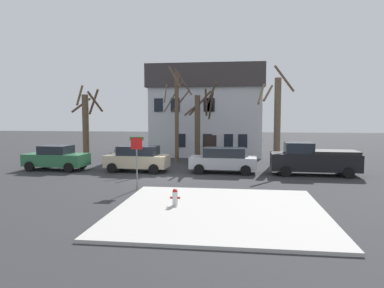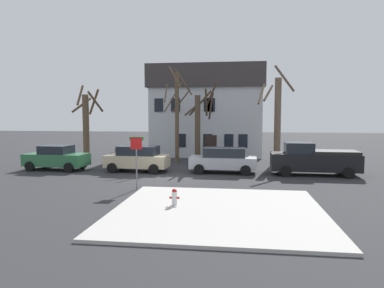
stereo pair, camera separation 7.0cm
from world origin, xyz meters
name	(u,v)px [view 1 (the left image)]	position (x,y,z in m)	size (l,w,h in m)	color
ground_plane	(164,177)	(0.00, 0.00, 0.00)	(120.00, 120.00, 0.00)	#2D2D30
sidewalk_slab	(219,211)	(3.85, -7.59, 0.06)	(8.31, 7.91, 0.12)	#B7B5AD
building_main	(207,110)	(1.64, 13.12, 4.36)	(10.79, 6.98, 8.53)	silver
tree_bare_near	(86,123)	(-8.19, 7.04, 3.18)	(2.57, 2.54, 6.45)	brown
tree_bare_mid	(177,113)	(-0.42, 7.37, 4.09)	(2.48, 2.48, 7.89)	brown
tree_bare_far	(199,124)	(1.60, 6.19, 3.21)	(2.76, 2.48, 6.45)	#4C3D2D
tree_bare_end	(276,117)	(7.71, 7.34, 3.73)	(2.94, 2.92, 7.70)	brown
car_green_sedan	(56,158)	(-8.11, 1.80, 0.87)	(4.45, 2.29, 1.74)	#2D6B42
car_beige_wagon	(137,158)	(-2.20, 1.81, 0.92)	(4.36, 2.20, 1.77)	#C6B793
car_silver_wagon	(223,160)	(3.69, 2.02, 0.89)	(4.48, 2.11, 1.70)	#B7BABF
pickup_truck_black	(313,159)	(9.49, 1.89, 1.02)	(5.54, 2.28, 2.11)	black
fire_hydrant	(175,197)	(2.01, -7.18, 0.48)	(0.42, 0.22, 0.69)	silver
street_sign_pole	(137,153)	(-0.59, -3.84, 1.93)	(0.76, 0.07, 2.75)	slate
bicycle_leaning	(116,157)	(-5.43, 6.66, 0.37)	(1.63, 0.72, 1.03)	black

